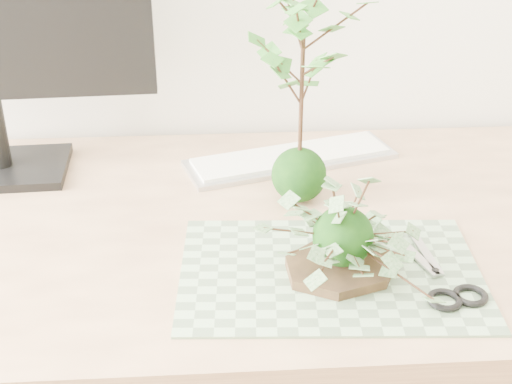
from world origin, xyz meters
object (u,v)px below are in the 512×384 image
keyboard (291,158)px  desk (278,265)px  maple_kokedama (303,43)px  ivy_kokedama (345,211)px

keyboard → desk: bearing=-117.9°
desk → maple_kokedama: 0.37m
ivy_kokedama → maple_kokedama: maple_kokedama is taller
ivy_kokedama → desk: bearing=115.2°
desk → keyboard: 0.24m
desk → keyboard: (0.04, 0.21, 0.10)m
maple_kokedama → keyboard: size_ratio=0.94×
desk → keyboard: size_ratio=3.89×
desk → keyboard: bearing=78.7°
ivy_kokedama → maple_kokedama: 0.28m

